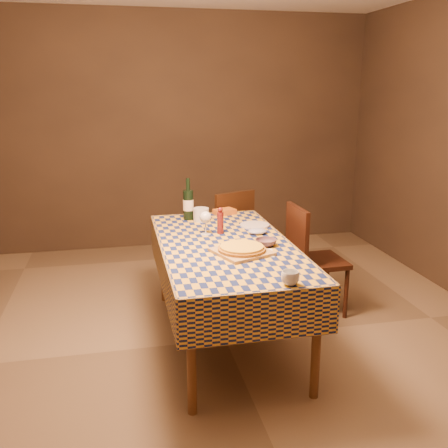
% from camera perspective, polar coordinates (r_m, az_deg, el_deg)
% --- Properties ---
extents(room, '(5.00, 5.10, 2.70)m').
position_cam_1_polar(room, '(3.47, 0.17, 6.96)').
color(room, brown).
rests_on(room, ground).
extents(dining_table, '(0.94, 1.84, 0.77)m').
position_cam_1_polar(dining_table, '(3.63, 0.17, -3.35)').
color(dining_table, brown).
rests_on(dining_table, ground).
extents(cutting_board, '(0.43, 0.43, 0.02)m').
position_cam_1_polar(cutting_board, '(3.39, 2.03, -3.19)').
color(cutting_board, '#A4814D').
rests_on(cutting_board, dining_table).
extents(pizza, '(0.40, 0.40, 0.03)m').
position_cam_1_polar(pizza, '(3.38, 2.04, -2.77)').
color(pizza, '#8C5817').
rests_on(pizza, cutting_board).
extents(pepper_mill, '(0.06, 0.06, 0.21)m').
position_cam_1_polar(pepper_mill, '(3.81, -0.42, 0.30)').
color(pepper_mill, '#501213').
rests_on(pepper_mill, dining_table).
extents(bowl, '(0.17, 0.17, 0.05)m').
position_cam_1_polar(bowl, '(3.55, 4.81, -2.12)').
color(bowl, '#563E48').
rests_on(bowl, dining_table).
extents(wine_glass, '(0.09, 0.09, 0.18)m').
position_cam_1_polar(wine_glass, '(3.78, -2.13, 0.67)').
color(wine_glass, silver).
rests_on(wine_glass, dining_table).
extents(wine_bottle, '(0.10, 0.10, 0.35)m').
position_cam_1_polar(wine_bottle, '(4.23, -4.11, 2.29)').
color(wine_bottle, black).
rests_on(wine_bottle, dining_table).
extents(deli_tub, '(0.17, 0.17, 0.11)m').
position_cam_1_polar(deli_tub, '(4.19, -2.64, 1.08)').
color(deli_tub, silver).
rests_on(deli_tub, dining_table).
extents(takeout_container, '(0.21, 0.18, 0.04)m').
position_cam_1_polar(takeout_container, '(4.42, 0.07, 1.42)').
color(takeout_container, '#B55C17').
rests_on(takeout_container, dining_table).
extents(white_plate, '(0.27, 0.27, 0.01)m').
position_cam_1_polar(white_plate, '(4.05, 3.53, -0.13)').
color(white_plate, silver).
rests_on(white_plate, dining_table).
extents(tumbler, '(0.13, 0.13, 0.08)m').
position_cam_1_polar(tumbler, '(2.87, 7.57, -6.14)').
color(tumbler, silver).
rests_on(tumbler, dining_table).
extents(flour_patch, '(0.26, 0.22, 0.00)m').
position_cam_1_polar(flour_patch, '(3.40, 3.71, -3.32)').
color(flour_patch, silver).
rests_on(flour_patch, dining_table).
extents(flour_bag, '(0.18, 0.16, 0.04)m').
position_cam_1_polar(flour_bag, '(3.83, 3.85, -0.83)').
color(flour_bag, '#959DBF').
rests_on(flour_bag, dining_table).
extents(chair_far, '(0.55, 0.55, 0.93)m').
position_cam_1_polar(chair_far, '(4.77, 0.46, -0.90)').
color(chair_far, black).
rests_on(chair_far, ground).
extents(chair_right, '(0.44, 0.43, 0.93)m').
position_cam_1_polar(chair_right, '(4.20, 9.71, -3.38)').
color(chair_right, black).
rests_on(chair_right, ground).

